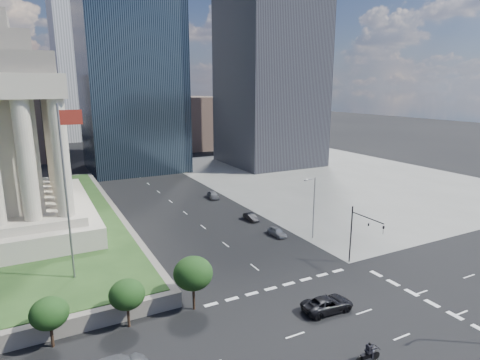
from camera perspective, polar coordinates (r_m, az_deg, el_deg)
ground at (r=127.82m, az=-15.94°, el=1.90°), size 500.00×500.00×0.00m
sidewalk_ne at (r=111.71m, az=12.52°, el=0.55°), size 68.00×90.00×0.03m
flagpole at (r=48.39m, az=-23.41°, el=-0.50°), size 2.52×0.24×20.00m
midrise_glass at (r=121.33m, az=-15.38°, el=15.63°), size 26.00×26.00×60.00m
building_filler_ne at (r=163.91m, az=-7.30°, el=8.18°), size 20.00×30.00×20.00m
building_filler_nw at (r=153.55m, az=-29.78°, el=7.76°), size 24.00×30.00×28.00m
traffic_signal_ne at (r=55.52m, az=16.84°, el=-6.79°), size 0.30×5.74×8.00m
street_lamp_north at (r=63.96m, az=10.35°, el=-3.42°), size 2.13×0.22×10.00m
pickup_truck at (r=46.13m, az=12.35°, el=-16.83°), size 3.03×5.92×1.60m
parked_sedan_near at (r=65.81m, az=5.29°, el=-7.35°), size 4.08×1.72×1.38m
parked_sedan_mid at (r=72.84m, az=1.58°, el=-5.31°), size 3.88×1.39×1.27m
parked_sedan_far at (r=87.38m, az=-3.85°, el=-2.11°), size 2.46×4.76×1.55m
motorcycle_lead at (r=39.76m, az=17.78°, el=-22.30°), size 2.58×0.89×1.89m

